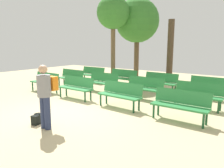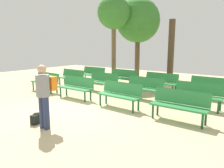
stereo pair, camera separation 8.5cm
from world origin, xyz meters
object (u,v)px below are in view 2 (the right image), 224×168
object	(u,v)px
bench_r2_c0	(93,74)
bench_r1_c2	(144,87)
bench_r1_c0	(71,77)
bench_r0_c2	(120,93)
bench_r2_c3	(210,87)
bench_r0_c3	(180,104)
bench_r2_c1	(123,77)
tree_2	(138,21)
bench_r2_c2	(160,81)
tree_1	(171,51)
bench_r0_c1	(76,86)
tree_3	(114,14)
bench_r0_c0	(46,81)
bench_r1_c3	(198,94)
visitor_with_backpack	(44,93)
bench_r1_c1	(103,81)
handbag	(37,119)

from	to	relation	value
bench_r2_c0	bench_r1_c2	bearing A→B (deg)	-20.75
bench_r1_c0	bench_r0_c2	bearing A→B (deg)	-18.54
bench_r2_c0	bench_r2_c3	distance (m)	6.40
bench_r0_c3	bench_r1_c2	xyz separation A→B (m)	(-2.02, 1.66, 0.00)
bench_r2_c1	bench_r0_c2	bearing A→B (deg)	-54.67
bench_r2_c1	tree_2	world-z (taller)	tree_2
bench_r2_c1	bench_r1_c2	bearing A→B (deg)	-35.34
bench_r2_c2	bench_r1_c0	bearing A→B (deg)	-158.78
bench_r2_c3	tree_1	bearing A→B (deg)	137.58
bench_r1_c2	bench_r2_c0	world-z (taller)	same
bench_r0_c3	bench_r1_c2	size ratio (longest dim) A/B	0.99
bench_r2_c1	bench_r2_c3	distance (m)	4.27
bench_r0_c1	bench_r1_c0	world-z (taller)	same
bench_r2_c2	tree_1	bearing A→B (deg)	105.87
bench_r1_c0	tree_3	bearing A→B (deg)	75.43
bench_r0_c0	bench_r1_c3	world-z (taller)	same
bench_r2_c3	visitor_with_backpack	distance (m)	6.38
bench_r0_c2	bench_r1_c3	distance (m)	2.65
bench_r0_c2	bench_r1_c0	xyz separation A→B (m)	(-4.23, 1.69, 0.00)
tree_2	tree_3	bearing A→B (deg)	-109.13
bench_r1_c1	bench_r2_c1	size ratio (longest dim) A/B	1.00
bench_r2_c3	bench_r1_c3	bearing A→B (deg)	-87.88
bench_r0_c3	bench_r1_c1	distance (m)	4.53
bench_r0_c2	bench_r2_c2	xyz separation A→B (m)	(0.07, 3.16, 0.00)
bench_r1_c0	tree_1	world-z (taller)	tree_1
bench_r0_c3	tree_1	world-z (taller)	tree_1
bench_r0_c3	handbag	world-z (taller)	bench_r0_c3
bench_r2_c1	visitor_with_backpack	distance (m)	6.17
bench_r2_c1	tree_1	xyz separation A→B (m)	(1.47, 2.70, 1.27)
bench_r0_c0	bench_r2_c3	world-z (taller)	same
bench_r0_c1	tree_3	bearing A→B (deg)	106.64
bench_r2_c1	visitor_with_backpack	size ratio (longest dim) A/B	0.98
bench_r1_c2	bench_r0_c1	bearing A→B (deg)	-142.28
bench_r0_c0	tree_2	distance (m)	6.79
bench_r1_c2	bench_r1_c0	bearing A→B (deg)	-178.28
bench_r2_c0	handbag	size ratio (longest dim) A/B	4.53
bench_r0_c2	tree_2	distance (m)	7.30
bench_r2_c0	tree_3	bearing A→B (deg)	52.41
bench_r2_c0	handbag	world-z (taller)	bench_r2_c0
bench_r1_c3	visitor_with_backpack	xyz separation A→B (m)	(-2.67, -4.19, 0.43)
bench_r0_c1	tree_2	distance (m)	6.74
handbag	bench_r2_c1	bearing A→B (deg)	100.48
bench_r2_c1	bench_r1_c1	bearing A→B (deg)	-87.83
bench_r0_c3	bench_r2_c1	size ratio (longest dim) A/B	0.99
bench_r2_c0	tree_1	distance (m)	4.65
bench_r1_c0	bench_r1_c2	bearing A→B (deg)	1.66
bench_r0_c0	tree_3	xyz separation A→B (m)	(0.88, 4.15, 3.37)
bench_r1_c3	bench_r2_c2	xyz separation A→B (m)	(-2.10, 1.64, 0.00)
bench_r0_c0	bench_r0_c2	bearing A→B (deg)	0.17
visitor_with_backpack	tree_2	bearing A→B (deg)	-75.96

